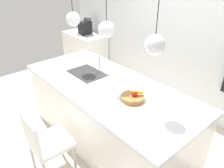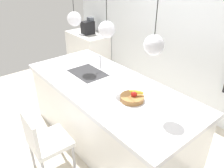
# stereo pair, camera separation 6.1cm
# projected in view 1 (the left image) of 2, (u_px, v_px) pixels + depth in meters

# --- Properties ---
(floor) EXTENTS (6.60, 6.60, 0.00)m
(floor) POSITION_uv_depth(u_px,v_px,m) (108.00, 139.00, 3.47)
(floor) COLOR beige
(floor) RESTS_ON ground
(back_wall) EXTENTS (6.00, 0.10, 2.60)m
(back_wall) POSITION_uv_depth(u_px,v_px,m) (182.00, 36.00, 3.79)
(back_wall) COLOR white
(back_wall) RESTS_ON ground
(kitchen_island) EXTENTS (2.65, 1.14, 0.96)m
(kitchen_island) POSITION_uv_depth(u_px,v_px,m) (107.00, 113.00, 3.24)
(kitchen_island) COLOR white
(kitchen_island) RESTS_ON ground
(sink_basin) EXTENTS (0.56, 0.40, 0.02)m
(sink_basin) POSITION_uv_depth(u_px,v_px,m) (87.00, 73.00, 3.32)
(sink_basin) COLOR #2D2D30
(sink_basin) RESTS_ON kitchen_island
(faucet) EXTENTS (0.02, 0.17, 0.22)m
(faucet) POSITION_uv_depth(u_px,v_px,m) (98.00, 61.00, 3.37)
(faucet) COLOR silver
(faucet) RESTS_ON kitchen_island
(fruit_bowl) EXTENTS (0.28, 0.28, 0.15)m
(fruit_bowl) POSITION_uv_depth(u_px,v_px,m) (133.00, 97.00, 2.66)
(fruit_bowl) COLOR #9E6B38
(fruit_bowl) RESTS_ON kitchen_island
(side_counter) EXTENTS (1.10, 0.60, 0.90)m
(side_counter) POSITION_uv_depth(u_px,v_px,m) (85.00, 51.00, 5.58)
(side_counter) COLOR white
(side_counter) RESTS_ON ground
(coffee_machine) EXTENTS (0.20, 0.35, 0.38)m
(coffee_machine) POSITION_uv_depth(u_px,v_px,m) (85.00, 27.00, 5.26)
(coffee_machine) COLOR black
(coffee_machine) RESTS_ON side_counter
(chair_near) EXTENTS (0.48, 0.47, 0.91)m
(chair_near) POSITION_uv_depth(u_px,v_px,m) (45.00, 142.00, 2.67)
(chair_near) COLOR white
(chair_near) RESTS_ON ground
(pendant_light_left) EXTENTS (0.20, 0.20, 0.80)m
(pendant_light_left) POSITION_uv_depth(u_px,v_px,m) (73.00, 19.00, 3.14)
(pendant_light_left) COLOR silver
(pendant_light_center) EXTENTS (0.20, 0.20, 0.80)m
(pendant_light_center) POSITION_uv_depth(u_px,v_px,m) (106.00, 29.00, 2.65)
(pendant_light_center) COLOR silver
(pendant_light_right) EXTENTS (0.20, 0.20, 0.80)m
(pendant_light_right) POSITION_uv_depth(u_px,v_px,m) (155.00, 45.00, 2.16)
(pendant_light_right) COLOR silver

